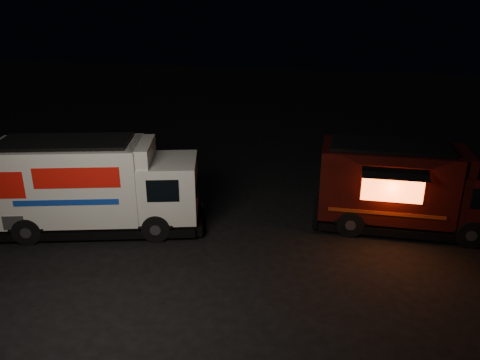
% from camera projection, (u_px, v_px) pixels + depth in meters
% --- Properties ---
extents(ground, '(80.00, 80.00, 0.00)m').
position_uv_depth(ground, '(214.00, 261.00, 12.67)').
color(ground, black).
rests_on(ground, ground).
extents(white_truck, '(6.61, 3.82, 2.84)m').
position_uv_depth(white_truck, '(98.00, 185.00, 14.09)').
color(white_truck, silver).
rests_on(white_truck, ground).
extents(red_truck, '(5.78, 2.29, 2.66)m').
position_uv_depth(red_truck, '(411.00, 188.00, 14.15)').
color(red_truck, '#3B0B0A').
rests_on(red_truck, ground).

